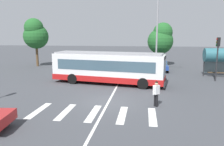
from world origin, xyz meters
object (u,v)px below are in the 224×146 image
object	(u,v)px
background_tree_right	(161,39)
background_tree_left	(35,34)
pedestrian_crossing_street	(156,92)
parked_car_teal	(140,65)
parked_car_blue	(160,65)
traffic_light_far_corner	(218,52)
parked_car_charcoal	(119,65)
twin_arm_street_lamp	(157,25)
city_transit_bus	(108,68)

from	to	relation	value
background_tree_right	background_tree_left	bearing A→B (deg)	-168.97
pedestrian_crossing_street	parked_car_teal	distance (m)	14.99
background_tree_right	parked_car_blue	bearing A→B (deg)	-93.71
background_tree_left	background_tree_right	xyz separation A→B (m)	(18.72, 3.65, -0.71)
background_tree_right	traffic_light_far_corner	bearing A→B (deg)	-66.89
parked_car_teal	parked_car_charcoal	bearing A→B (deg)	-175.08
traffic_light_far_corner	background_tree_right	size ratio (longest dim) A/B	0.68
traffic_light_far_corner	background_tree_left	distance (m)	24.83
parked_car_blue	background_tree_right	bearing A→B (deg)	86.29
traffic_light_far_corner	twin_arm_street_lamp	world-z (taller)	twin_arm_street_lamp
parked_car_charcoal	background_tree_right	distance (m)	8.89
parked_car_teal	parked_car_blue	bearing A→B (deg)	4.25
background_tree_right	city_transit_bus	bearing A→B (deg)	-113.17
traffic_light_far_corner	background_tree_right	bearing A→B (deg)	113.11
pedestrian_crossing_street	twin_arm_street_lamp	size ratio (longest dim) A/B	0.18
parked_car_charcoal	twin_arm_street_lamp	world-z (taller)	twin_arm_street_lamp
parked_car_charcoal	parked_car_blue	world-z (taller)	same
parked_car_charcoal	traffic_light_far_corner	xyz separation A→B (m)	(10.70, -5.56, 2.25)
city_transit_bus	traffic_light_far_corner	size ratio (longest dim) A/B	2.52
city_transit_bus	pedestrian_crossing_street	xyz separation A→B (m)	(4.31, -6.44, -0.62)
parked_car_blue	parked_car_teal	bearing A→B (deg)	-175.75
pedestrian_crossing_street	background_tree_right	world-z (taller)	background_tree_right
pedestrian_crossing_street	background_tree_left	size ratio (longest dim) A/B	0.24
traffic_light_far_corner	twin_arm_street_lamp	distance (m)	7.12
parked_car_teal	traffic_light_far_corner	bearing A→B (deg)	-36.44
city_transit_bus	traffic_light_far_corner	world-z (taller)	traffic_light_far_corner
background_tree_left	background_tree_right	size ratio (longest dim) A/B	1.09
parked_car_teal	background_tree_left	xyz separation A→B (m)	(-15.68, 1.84, 4.11)
parked_car_blue	twin_arm_street_lamp	world-z (taller)	twin_arm_street_lamp
pedestrian_crossing_street	twin_arm_street_lamp	xyz separation A→B (m)	(0.55, 11.83, 4.90)
city_transit_bus	parked_car_charcoal	world-z (taller)	city_transit_bus
parked_car_teal	background_tree_left	world-z (taller)	background_tree_left
pedestrian_crossing_street	background_tree_right	xyz separation A→B (m)	(1.67, 20.42, 3.20)
parked_car_charcoal	parked_car_blue	xyz separation A→B (m)	(5.53, 0.44, 0.00)
pedestrian_crossing_street	parked_car_teal	size ratio (longest dim) A/B	0.37
twin_arm_street_lamp	background_tree_left	xyz separation A→B (m)	(-17.60, 4.94, -0.99)
background_tree_left	twin_arm_street_lamp	bearing A→B (deg)	-15.66
parked_car_teal	traffic_light_far_corner	size ratio (longest dim) A/B	1.03
pedestrian_crossing_street	traffic_light_far_corner	size ratio (longest dim) A/B	0.38
city_transit_bus	background_tree_left	size ratio (longest dim) A/B	1.57
parked_car_teal	background_tree_left	distance (m)	16.31
city_transit_bus	parked_car_blue	xyz separation A→B (m)	(5.64, 8.69, -0.82)
pedestrian_crossing_street	parked_car_charcoal	world-z (taller)	pedestrian_crossing_street
twin_arm_street_lamp	pedestrian_crossing_street	bearing A→B (deg)	-92.68
parked_car_teal	twin_arm_street_lamp	world-z (taller)	twin_arm_street_lamp
parked_car_blue	background_tree_right	xyz separation A→B (m)	(0.34, 5.29, 3.40)
parked_car_charcoal	background_tree_left	distance (m)	13.65
parked_car_charcoal	twin_arm_street_lamp	size ratio (longest dim) A/B	0.48
traffic_light_far_corner	twin_arm_street_lamp	xyz separation A→B (m)	(-5.94, 2.71, 2.85)
traffic_light_far_corner	pedestrian_crossing_street	bearing A→B (deg)	-125.46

